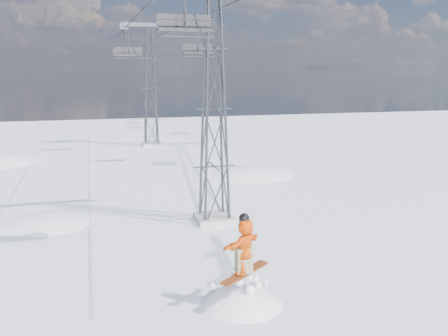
# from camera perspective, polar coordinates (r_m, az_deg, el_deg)

# --- Properties ---
(ground) EXTENTS (120.00, 120.00, 0.00)m
(ground) POSITION_cam_1_polar(r_m,az_deg,el_deg) (17.14, 2.88, -14.15)
(ground) COLOR white
(ground) RESTS_ON ground
(snow_terrain) EXTENTS (39.00, 37.00, 22.00)m
(snow_terrain) POSITION_cam_1_polar(r_m,az_deg,el_deg) (39.74, -13.95, -14.24)
(snow_terrain) COLOR white
(snow_terrain) RESTS_ON ground
(lift_tower_near) EXTENTS (5.20, 1.80, 11.43)m
(lift_tower_near) POSITION_cam_1_polar(r_m,az_deg,el_deg) (23.46, -1.16, 6.71)
(lift_tower_near) COLOR #999999
(lift_tower_near) RESTS_ON ground
(lift_tower_far) EXTENTS (5.20, 1.80, 11.43)m
(lift_tower_far) POSITION_cam_1_polar(r_m,az_deg,el_deg) (48.06, -8.43, 8.99)
(lift_tower_far) COLOR #999999
(lift_tower_far) RESTS_ON ground
(haul_cables) EXTENTS (4.46, 51.00, 0.06)m
(haul_cables) POSITION_cam_1_polar(r_m,az_deg,el_deg) (34.82, -5.96, 17.05)
(haul_cables) COLOR black
(haul_cables) RESTS_ON ground
(lift_chair_near) EXTENTS (1.97, 0.57, 2.44)m
(lift_chair_near) POSITION_cam_1_polar(r_m,az_deg,el_deg) (18.43, -4.50, 16.06)
(lift_chair_near) COLOR black
(lift_chair_near) RESTS_ON ground
(lift_chair_mid) EXTENTS (2.19, 0.63, 2.72)m
(lift_chair_mid) POSITION_cam_1_polar(r_m,az_deg,el_deg) (37.24, -3.01, 13.37)
(lift_chair_mid) COLOR black
(lift_chair_mid) RESTS_ON ground
(lift_chair_far) EXTENTS (2.19, 0.63, 2.71)m
(lift_chair_far) POSITION_cam_1_polar(r_m,az_deg,el_deg) (43.52, -10.82, 12.90)
(lift_chair_far) COLOR black
(lift_chair_far) RESTS_ON ground
(lift_chair_extra) EXTENTS (2.14, 0.62, 2.66)m
(lift_chair_extra) POSITION_cam_1_polar(r_m,az_deg,el_deg) (48.34, -11.28, 12.77)
(lift_chair_extra) COLOR black
(lift_chair_extra) RESTS_ON ground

